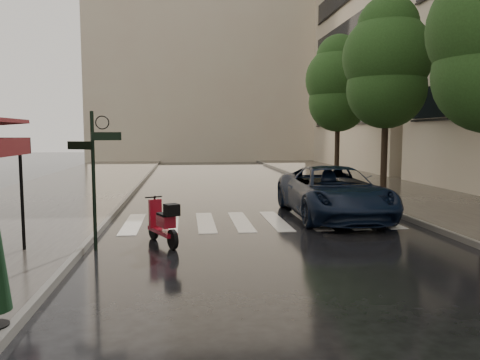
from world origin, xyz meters
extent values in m
plane|color=black|center=(0.00, 0.00, 0.00)|extent=(120.00, 120.00, 0.00)
cube|color=#38332D|center=(-4.50, 12.00, 0.06)|extent=(6.00, 60.00, 0.12)
cube|color=#38332D|center=(10.25, 12.00, 0.06)|extent=(5.50, 60.00, 0.12)
cube|color=#595651|center=(-1.45, 12.00, 0.07)|extent=(0.12, 60.00, 0.16)
cube|color=#595651|center=(7.45, 12.00, 0.07)|extent=(0.12, 60.00, 0.16)
cube|color=silver|center=(-0.70, 6.00, 0.01)|extent=(0.50, 3.20, 0.01)
cube|color=silver|center=(0.35, 6.00, 0.01)|extent=(0.50, 3.20, 0.01)
cube|color=silver|center=(1.40, 6.00, 0.01)|extent=(0.50, 3.20, 0.01)
cube|color=silver|center=(2.45, 6.00, 0.01)|extent=(0.50, 3.20, 0.01)
cube|color=silver|center=(3.50, 6.00, 0.01)|extent=(0.50, 3.20, 0.01)
cube|color=silver|center=(4.55, 6.00, 0.01)|extent=(0.50, 3.20, 0.01)
cube|color=silver|center=(5.60, 6.00, 0.01)|extent=(0.50, 3.20, 0.01)
cube|color=silver|center=(6.65, 6.00, 0.01)|extent=(0.50, 3.20, 0.01)
cylinder|color=black|center=(-2.65, 2.75, 1.29)|extent=(0.07, 0.07, 2.35)
cylinder|color=black|center=(-1.20, 3.00, 1.55)|extent=(0.08, 0.08, 3.10)
cube|color=black|center=(-0.90, 3.00, 2.55)|extent=(0.62, 0.26, 0.18)
cube|color=black|center=(-1.48, 3.00, 2.35)|extent=(0.56, 0.29, 0.18)
cube|color=#BAA68E|center=(16.50, 26.00, 9.25)|extent=(8.00, 16.00, 18.50)
cube|color=#BAA68E|center=(3.00, 38.00, 10.00)|extent=(22.00, 6.00, 20.00)
cylinder|color=black|center=(9.50, 12.00, 2.36)|extent=(0.28, 0.28, 4.48)
sphere|color=#1C3714|center=(9.50, 12.00, 4.52)|extent=(3.40, 3.40, 3.40)
sphere|color=#1C3714|center=(9.50, 12.00, 5.88)|extent=(3.80, 3.80, 3.80)
sphere|color=#1C3714|center=(9.50, 12.00, 7.16)|extent=(2.60, 2.60, 2.60)
cylinder|color=black|center=(9.70, 19.00, 2.30)|extent=(0.28, 0.28, 4.37)
sphere|color=#1C3714|center=(9.70, 19.00, 4.41)|extent=(3.40, 3.40, 3.40)
sphere|color=#1C3714|center=(9.70, 19.00, 5.74)|extent=(3.80, 3.80, 3.80)
sphere|color=#1C3714|center=(9.70, 19.00, 6.98)|extent=(2.60, 2.60, 2.60)
cylinder|color=black|center=(0.52, 2.87, 0.23)|extent=(0.28, 0.45, 0.45)
cylinder|color=black|center=(0.02, 3.94, 0.23)|extent=(0.28, 0.45, 0.45)
cube|color=maroon|center=(0.26, 3.43, 0.30)|extent=(0.76, 1.23, 0.09)
cube|color=maroon|center=(0.36, 3.21, 0.59)|extent=(0.48, 0.59, 0.26)
cube|color=maroon|center=(0.08, 3.81, 0.66)|extent=(0.32, 0.23, 0.71)
cylinder|color=black|center=(0.04, 3.90, 1.06)|extent=(0.41, 0.21, 0.03)
cube|color=black|center=(0.51, 2.90, 0.90)|extent=(0.39, 0.38, 0.26)
imported|color=black|center=(5.41, 6.45, 0.79)|extent=(2.68, 5.72, 1.58)
camera|label=1|loc=(0.81, -7.61, 2.61)|focal=35.00mm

